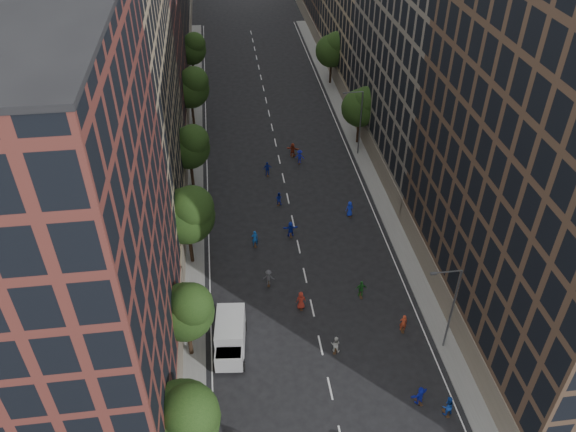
% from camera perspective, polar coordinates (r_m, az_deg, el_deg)
% --- Properties ---
extents(ground, '(240.00, 240.00, 0.00)m').
position_cam_1_polar(ground, '(70.29, -0.43, 3.67)').
color(ground, black).
rests_on(ground, ground).
extents(sidewalk_left, '(4.00, 105.00, 0.15)m').
position_cam_1_polar(sidewalk_left, '(76.43, -10.14, 6.10)').
color(sidewalk_left, slate).
rests_on(sidewalk_left, ground).
extents(sidewalk_right, '(4.00, 105.00, 0.15)m').
position_cam_1_polar(sidewalk_right, '(78.59, 7.68, 7.29)').
color(sidewalk_right, slate).
rests_on(sidewalk_right, ground).
extents(bldg_left_a, '(14.00, 22.00, 30.00)m').
position_cam_1_polar(bldg_left_a, '(39.54, -23.40, -3.39)').
color(bldg_left_a, '#592822').
rests_on(bldg_left_a, ground).
extents(bldg_left_b, '(14.00, 26.00, 34.00)m').
position_cam_1_polar(bldg_left_b, '(58.76, -19.13, 13.40)').
color(bldg_left_b, '#8F7D5E').
rests_on(bldg_left_b, ground).
extents(bldg_left_c, '(14.00, 20.00, 28.00)m').
position_cam_1_polar(bldg_left_c, '(81.06, -16.32, 17.94)').
color(bldg_left_c, '#592822').
rests_on(bldg_left_c, ground).
extents(bldg_right_b, '(14.00, 28.00, 33.00)m').
position_cam_1_polar(bldg_right_b, '(71.02, 15.26, 17.64)').
color(bldg_right_b, '#676055').
rests_on(bldg_right_b, ground).
extents(tree_left_0, '(5.20, 5.20, 8.83)m').
position_cam_1_polar(tree_left_0, '(39.72, -10.51, -19.43)').
color(tree_left_0, black).
rests_on(tree_left_0, ground).
extents(tree_left_1, '(4.80, 4.80, 8.21)m').
position_cam_1_polar(tree_left_1, '(46.34, -10.24, -9.38)').
color(tree_left_1, black).
rests_on(tree_left_1, ground).
extents(tree_left_2, '(5.60, 5.60, 9.45)m').
position_cam_1_polar(tree_left_2, '(54.84, -10.11, 0.27)').
color(tree_left_2, black).
rests_on(tree_left_2, ground).
extents(tree_left_3, '(5.00, 5.00, 8.58)m').
position_cam_1_polar(tree_left_3, '(66.90, -9.92, 7.05)').
color(tree_left_3, black).
rests_on(tree_left_3, ground).
extents(tree_left_4, '(5.40, 5.40, 9.08)m').
position_cam_1_polar(tree_left_4, '(81.06, -9.80, 12.82)').
color(tree_left_4, black).
rests_on(tree_left_4, ground).
extents(tree_left_5, '(4.80, 4.80, 8.33)m').
position_cam_1_polar(tree_left_5, '(96.07, -9.70, 16.47)').
color(tree_left_5, black).
rests_on(tree_left_5, ground).
extents(tree_right_a, '(5.00, 5.00, 8.39)m').
position_cam_1_polar(tree_right_a, '(76.17, 7.50, 11.03)').
color(tree_right_a, black).
rests_on(tree_right_a, ground).
extents(tree_right_b, '(5.20, 5.20, 8.83)m').
position_cam_1_polar(tree_right_b, '(93.94, 4.60, 16.57)').
color(tree_right_b, black).
rests_on(tree_right_b, ground).
extents(streetlamp_near, '(2.64, 0.22, 9.06)m').
position_cam_1_polar(streetlamp_near, '(48.38, 16.18, -8.70)').
color(streetlamp_near, '#595B60').
rests_on(streetlamp_near, ground).
extents(streetlamp_far, '(2.64, 0.22, 9.06)m').
position_cam_1_polar(streetlamp_far, '(73.67, 7.21, 9.70)').
color(streetlamp_far, '#595B60').
rests_on(streetlamp_far, ground).
extents(cargo_van, '(3.10, 5.71, 2.92)m').
position_cam_1_polar(cargo_van, '(49.32, -5.89, -12.09)').
color(cargo_van, '#B5B5B7').
rests_on(cargo_van, ground).
extents(skater_2, '(1.05, 0.89, 1.93)m').
position_cam_1_polar(skater_2, '(47.23, 15.90, -18.09)').
color(skater_2, '#143DA4').
rests_on(skater_2, ground).
extents(skater_5, '(1.69, 1.11, 1.75)m').
position_cam_1_polar(skater_5, '(47.41, 13.26, -17.34)').
color(skater_5, '#1623B7').
rests_on(skater_5, ground).
extents(skater_6, '(0.94, 0.62, 1.91)m').
position_cam_1_polar(skater_6, '(52.77, 1.32, -8.60)').
color(skater_6, maroon).
rests_on(skater_6, ground).
extents(skater_7, '(0.71, 0.51, 1.84)m').
position_cam_1_polar(skater_7, '(51.95, 11.62, -10.61)').
color(skater_7, '#AD371C').
rests_on(skater_7, ground).
extents(skater_8, '(0.99, 0.89, 1.68)m').
position_cam_1_polar(skater_8, '(49.58, 4.85, -12.89)').
color(skater_8, silver).
rests_on(skater_8, ground).
extents(skater_9, '(1.23, 0.83, 1.76)m').
position_cam_1_polar(skater_9, '(55.11, -1.98, -6.29)').
color(skater_9, '#45464B').
rests_on(skater_9, ground).
extents(skater_10, '(1.09, 0.48, 1.85)m').
position_cam_1_polar(skater_10, '(54.32, 7.44, -7.39)').
color(skater_10, '#1D6020').
rests_on(skater_10, ground).
extents(skater_11, '(1.69, 0.55, 1.81)m').
position_cam_1_polar(skater_11, '(60.79, 0.27, -1.36)').
color(skater_11, '#162BB7').
rests_on(skater_11, ground).
extents(skater_12, '(0.99, 0.73, 1.85)m').
position_cam_1_polar(skater_12, '(64.08, 6.28, 0.70)').
color(skater_12, '#172CBB').
rests_on(skater_12, ground).
extents(skater_13, '(0.74, 0.52, 1.92)m').
position_cam_1_polar(skater_13, '(59.55, -3.39, -2.32)').
color(skater_13, '#154FAF').
rests_on(skater_13, ground).
extents(skater_14, '(0.95, 0.87, 1.59)m').
position_cam_1_polar(skater_14, '(65.57, -0.94, 1.75)').
color(skater_14, '#122499').
rests_on(skater_14, ground).
extents(skater_15, '(1.36, 1.07, 1.85)m').
position_cam_1_polar(skater_15, '(73.24, 1.20, 6.02)').
color(skater_15, '#141CA6').
rests_on(skater_15, ground).
extents(skater_16, '(1.12, 0.52, 1.86)m').
position_cam_1_polar(skater_16, '(70.75, -2.10, 4.78)').
color(skater_16, '#122496').
rests_on(skater_16, ground).
extents(skater_17, '(1.80, 1.13, 1.85)m').
position_cam_1_polar(skater_17, '(74.73, 0.47, 6.72)').
color(skater_17, maroon).
rests_on(skater_17, ground).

